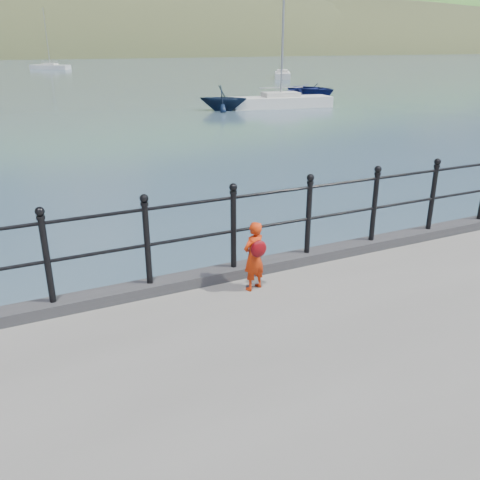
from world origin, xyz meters
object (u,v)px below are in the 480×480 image
railing (192,227)px  sailboat_far (282,75)px  launch_navy (223,98)px  sailboat_deep (50,67)px  sailboat_near (281,102)px  child (254,256)px  launch_blue (312,89)px

railing → sailboat_far: bearing=58.9°
launch_navy → sailboat_far: 33.83m
launch_navy → sailboat_deep: (-3.62, 64.13, -0.44)m
sailboat_near → sailboat_deep: 64.67m
child → launch_navy: 27.60m
railing → child: railing is taller
sailboat_near → sailboat_deep: bearing=106.2°
launch_navy → sailboat_near: sailboat_near is taller
sailboat_deep → launch_blue: bearing=-38.3°
sailboat_near → sailboat_far: sailboat_far is taller
launch_navy → sailboat_far: sailboat_far is taller
launch_blue → launch_navy: (-10.90, -6.38, 0.30)m
sailboat_near → sailboat_far: size_ratio=0.97×
railing → child: 0.90m
railing → launch_navy: railing is taller
child → sailboat_far: size_ratio=0.10×
sailboat_deep → child: bearing=-57.0°
sailboat_deep → sailboat_far: (23.66, -36.88, 0.00)m
railing → sailboat_far: sailboat_far is taller
sailboat_deep → sailboat_far: size_ratio=1.01×
launch_blue → sailboat_far: (9.14, 20.87, -0.14)m
railing → child: size_ratio=19.26×
child → launch_navy: (10.71, 25.43, -0.69)m
launch_blue → child: bearing=-138.6°
child → sailboat_near: 29.45m
railing → launch_blue: bearing=54.6°
launch_navy → child: bearing=-170.5°
launch_blue → sailboat_near: bearing=-150.6°
railing → launch_navy: size_ratio=6.07×
launch_blue → launch_navy: 12.63m
launch_blue → launch_navy: launch_navy is taller
child → sailboat_far: 61.01m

